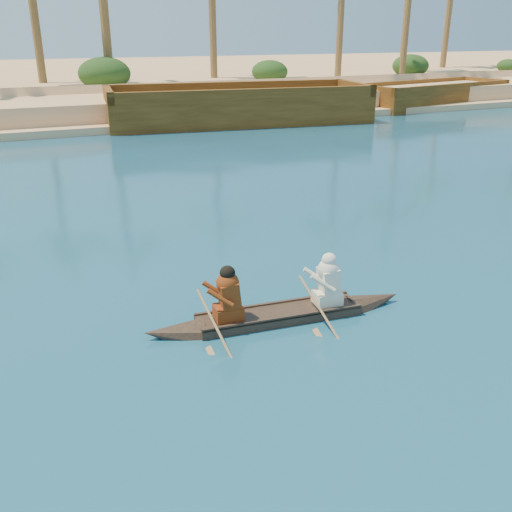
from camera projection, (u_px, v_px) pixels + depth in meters
name	position (u px, v px, depth m)	size (l,w,h in m)	color
sandy_embankment	(140.00, 80.00, 50.73)	(150.00, 51.00, 1.50)	#DFAB7D
shrub_cluster	(193.00, 86.00, 37.39)	(100.00, 6.00, 2.40)	black
canoe	(279.00, 307.00, 9.67)	(4.66, 1.04, 1.27)	#402F23
barge_mid	(239.00, 107.00, 30.24)	(14.16, 6.28, 2.28)	brown
barge_right	(432.00, 96.00, 36.93)	(11.32, 5.46, 1.81)	brown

